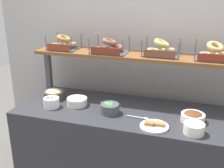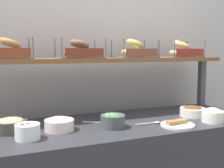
{
  "view_description": "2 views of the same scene",
  "coord_description": "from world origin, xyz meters",
  "px_view_note": "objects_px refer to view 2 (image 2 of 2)",
  "views": [
    {
      "loc": [
        0.53,
        -2.06,
        1.84
      ],
      "look_at": [
        -0.14,
        0.04,
        1.06
      ],
      "focal_mm": 43.97,
      "sensor_mm": 36.0,
      "label": 1
    },
    {
      "loc": [
        -0.78,
        -1.66,
        1.33
      ],
      "look_at": [
        -0.05,
        0.08,
        1.11
      ],
      "focal_mm": 44.45,
      "sensor_mm": 36.0,
      "label": 2
    }
  ],
  "objects_px": {
    "bowl_veggie_mix": "(113,120)",
    "serving_spoon_by_edge": "(152,123)",
    "serving_plate_white": "(177,124)",
    "serving_spoon_near_plate": "(100,122)",
    "bowl_cream_cheese": "(213,115)",
    "bowl_hummus": "(11,125)",
    "bagel_basket_plain": "(135,51)",
    "bowl_potato_salad": "(59,124)",
    "bowl_beet_salad": "(27,131)",
    "bagel_basket_cinnamon_raisin": "(80,52)",
    "bowl_chocolate_spread": "(192,111)",
    "bagel_basket_sesame": "(181,52)",
    "bagel_basket_everything": "(11,51)"
  },
  "relations": [
    {
      "from": "bowl_beet_salad",
      "to": "bagel_basket_cinnamon_raisin",
      "type": "bearing_deg",
      "value": 42.57
    },
    {
      "from": "bagel_basket_cinnamon_raisin",
      "to": "serving_plate_white",
      "type": "bearing_deg",
      "value": -42.97
    },
    {
      "from": "bowl_hummus",
      "to": "bagel_basket_plain",
      "type": "relative_size",
      "value": 0.62
    },
    {
      "from": "bowl_beet_salad",
      "to": "serving_spoon_by_edge",
      "type": "distance_m",
      "value": 0.79
    },
    {
      "from": "bowl_veggie_mix",
      "to": "bowl_potato_salad",
      "type": "xyz_separation_m",
      "value": [
        -0.33,
        0.06,
        -0.0
      ]
    },
    {
      "from": "serving_plate_white",
      "to": "bagel_basket_cinnamon_raisin",
      "type": "distance_m",
      "value": 0.83
    },
    {
      "from": "serving_spoon_near_plate",
      "to": "bagel_basket_plain",
      "type": "xyz_separation_m",
      "value": [
        0.39,
        0.26,
        0.47
      ]
    },
    {
      "from": "serving_plate_white",
      "to": "serving_spoon_by_edge",
      "type": "xyz_separation_m",
      "value": [
        -0.12,
        0.11,
        -0.0
      ]
    },
    {
      "from": "bagel_basket_plain",
      "to": "bagel_basket_everything",
      "type": "bearing_deg",
      "value": -178.65
    },
    {
      "from": "bagel_basket_cinnamon_raisin",
      "to": "bowl_beet_salad",
      "type": "bearing_deg",
      "value": -137.43
    },
    {
      "from": "bowl_veggie_mix",
      "to": "bowl_hummus",
      "type": "relative_size",
      "value": 0.81
    },
    {
      "from": "serving_plate_white",
      "to": "bagel_basket_cinnamon_raisin",
      "type": "bearing_deg",
      "value": 137.03
    },
    {
      "from": "serving_spoon_near_plate",
      "to": "bagel_basket_cinnamon_raisin",
      "type": "distance_m",
      "value": 0.52
    },
    {
      "from": "bowl_hummus",
      "to": "serving_spoon_near_plate",
      "type": "bearing_deg",
      "value": -2.68
    },
    {
      "from": "serving_spoon_near_plate",
      "to": "bagel_basket_everything",
      "type": "bearing_deg",
      "value": 156.33
    },
    {
      "from": "bowl_veggie_mix",
      "to": "serving_spoon_near_plate",
      "type": "bearing_deg",
      "value": 108.7
    },
    {
      "from": "bowl_potato_salad",
      "to": "bagel_basket_cinnamon_raisin",
      "type": "xyz_separation_m",
      "value": [
        0.21,
        0.27,
        0.43
      ]
    },
    {
      "from": "bowl_hummus",
      "to": "serving_spoon_by_edge",
      "type": "bearing_deg",
      "value": -11.09
    },
    {
      "from": "bowl_cream_cheese",
      "to": "bowl_beet_salad",
      "type": "relative_size",
      "value": 1.09
    },
    {
      "from": "bowl_veggie_mix",
      "to": "serving_spoon_by_edge",
      "type": "relative_size",
      "value": 0.86
    },
    {
      "from": "bowl_hummus",
      "to": "bagel_basket_cinnamon_raisin",
      "type": "height_order",
      "value": "bagel_basket_cinnamon_raisin"
    },
    {
      "from": "bowl_cream_cheese",
      "to": "bowl_hummus",
      "type": "bearing_deg",
      "value": 167.39
    },
    {
      "from": "bowl_chocolate_spread",
      "to": "serving_spoon_by_edge",
      "type": "bearing_deg",
      "value": -168.91
    },
    {
      "from": "bowl_chocolate_spread",
      "to": "serving_spoon_by_edge",
      "type": "distance_m",
      "value": 0.4
    },
    {
      "from": "bowl_potato_salad",
      "to": "bagel_basket_cinnamon_raisin",
      "type": "bearing_deg",
      "value": 51.99
    },
    {
      "from": "bowl_cream_cheese",
      "to": "bowl_potato_salad",
      "type": "distance_m",
      "value": 1.02
    },
    {
      "from": "bowl_hummus",
      "to": "serving_spoon_by_edge",
      "type": "relative_size",
      "value": 1.06
    },
    {
      "from": "bowl_chocolate_spread",
      "to": "bagel_basket_sesame",
      "type": "bearing_deg",
      "value": 69.65
    },
    {
      "from": "bowl_chocolate_spread",
      "to": "serving_spoon_near_plate",
      "type": "xyz_separation_m",
      "value": [
        -0.7,
        0.07,
        -0.03
      ]
    },
    {
      "from": "bowl_hummus",
      "to": "bowl_veggie_mix",
      "type": "bearing_deg",
      "value": -13.58
    },
    {
      "from": "serving_plate_white",
      "to": "bowl_cream_cheese",
      "type": "bearing_deg",
      "value": -1.08
    },
    {
      "from": "bowl_cream_cheese",
      "to": "serving_spoon_by_edge",
      "type": "height_order",
      "value": "bowl_cream_cheese"
    },
    {
      "from": "bowl_veggie_mix",
      "to": "bagel_basket_plain",
      "type": "relative_size",
      "value": 0.5
    },
    {
      "from": "bagel_basket_cinnamon_raisin",
      "to": "bagel_basket_sesame",
      "type": "bearing_deg",
      "value": 1.63
    },
    {
      "from": "bowl_potato_salad",
      "to": "bowl_veggie_mix",
      "type": "bearing_deg",
      "value": -11.07
    },
    {
      "from": "bagel_basket_sesame",
      "to": "bowl_potato_salad",
      "type": "bearing_deg",
      "value": -164.89
    },
    {
      "from": "serving_spoon_near_plate",
      "to": "bowl_hummus",
      "type": "bearing_deg",
      "value": 177.32
    },
    {
      "from": "bowl_chocolate_spread",
      "to": "bagel_basket_sesame",
      "type": "relative_size",
      "value": 0.59
    },
    {
      "from": "bowl_cream_cheese",
      "to": "bagel_basket_cinnamon_raisin",
      "type": "relative_size",
      "value": 0.47
    },
    {
      "from": "bowl_potato_salad",
      "to": "serving_spoon_by_edge",
      "type": "bearing_deg",
      "value": -8.54
    },
    {
      "from": "bowl_veggie_mix",
      "to": "bowl_beet_salad",
      "type": "bearing_deg",
      "value": -175.64
    },
    {
      "from": "bagel_basket_everything",
      "to": "bagel_basket_plain",
      "type": "distance_m",
      "value": 0.92
    },
    {
      "from": "serving_spoon_by_edge",
      "to": "bowl_veggie_mix",
      "type": "bearing_deg",
      "value": 174.56
    },
    {
      "from": "bowl_veggie_mix",
      "to": "bowl_hummus",
      "type": "bearing_deg",
      "value": 166.42
    },
    {
      "from": "serving_plate_white",
      "to": "serving_spoon_by_edge",
      "type": "relative_size",
      "value": 1.19
    },
    {
      "from": "bowl_cream_cheese",
      "to": "bagel_basket_cinnamon_raisin",
      "type": "height_order",
      "value": "bagel_basket_cinnamon_raisin"
    },
    {
      "from": "bowl_veggie_mix",
      "to": "serving_plate_white",
      "type": "xyz_separation_m",
      "value": [
        0.39,
        -0.14,
        -0.03
      ]
    },
    {
      "from": "bowl_beet_salad",
      "to": "serving_spoon_by_edge",
      "type": "height_order",
      "value": "bowl_beet_salad"
    },
    {
      "from": "bowl_beet_salad",
      "to": "bagel_basket_everything",
      "type": "distance_m",
      "value": 0.59
    },
    {
      "from": "bowl_cream_cheese",
      "to": "serving_plate_white",
      "type": "xyz_separation_m",
      "value": [
        -0.28,
        0.01,
        -0.04
      ]
    }
  ]
}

